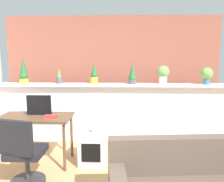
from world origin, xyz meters
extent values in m
cube|color=silver|center=(0.00, 2.00, 0.55)|extent=(4.52, 0.16, 1.09)
cube|color=silver|center=(0.00, 1.96, 1.11)|extent=(4.52, 0.30, 0.04)
cube|color=brown|center=(0.00, 2.60, 1.25)|extent=(4.52, 0.10, 2.50)
cylinder|color=gold|center=(-1.69, 1.97, 1.18)|extent=(0.16, 0.16, 0.09)
sphere|color=#235B2D|center=(-1.69, 1.97, 1.27)|extent=(0.17, 0.17, 0.17)
cone|color=#235B2D|center=(-1.69, 1.97, 1.47)|extent=(0.14, 0.14, 0.33)
cylinder|color=#4C4C51|center=(-1.00, 1.96, 1.19)|extent=(0.11, 0.11, 0.12)
cone|color=#4C9347|center=(-1.00, 1.96, 1.34)|extent=(0.08, 0.08, 0.17)
cylinder|color=gold|center=(-0.32, 1.96, 1.20)|extent=(0.14, 0.14, 0.13)
sphere|color=#235B2D|center=(-0.32, 1.96, 1.30)|extent=(0.12, 0.12, 0.12)
cone|color=#235B2D|center=(-0.32, 1.96, 1.43)|extent=(0.11, 0.11, 0.21)
cylinder|color=#4C4C51|center=(0.40, 1.93, 1.18)|extent=(0.14, 0.14, 0.10)
cone|color=#235B2D|center=(0.40, 1.93, 1.37)|extent=(0.15, 0.15, 0.28)
cylinder|color=silver|center=(0.99, 1.99, 1.20)|extent=(0.15, 0.15, 0.14)
sphere|color=#669E4C|center=(0.99, 1.99, 1.36)|extent=(0.23, 0.23, 0.23)
cylinder|color=#386B84|center=(1.78, 1.93, 1.19)|extent=(0.12, 0.12, 0.12)
sphere|color=#669E4C|center=(1.78, 1.93, 1.33)|extent=(0.23, 0.23, 0.23)
cylinder|color=brown|center=(-0.62, 0.72, 0.35)|extent=(0.04, 0.04, 0.71)
cylinder|color=brown|center=(-1.62, 1.22, 0.35)|extent=(0.04, 0.04, 0.71)
cylinder|color=brown|center=(-0.62, 1.22, 0.35)|extent=(0.04, 0.04, 0.71)
cube|color=brown|center=(-1.12, 0.97, 0.73)|extent=(1.10, 0.60, 0.04)
cube|color=black|center=(-1.08, 1.05, 0.90)|extent=(0.38, 0.04, 0.31)
cylinder|color=#262628|center=(-1.01, 0.35, 0.04)|extent=(0.44, 0.44, 0.07)
cylinder|color=#333333|center=(-1.01, 0.35, 0.24)|extent=(0.06, 0.06, 0.34)
cube|color=black|center=(-1.01, 0.35, 0.45)|extent=(0.44, 0.44, 0.08)
cube|color=black|center=(-1.06, 0.17, 0.70)|extent=(0.44, 0.17, 0.42)
cube|color=silver|center=(-0.25, 0.99, 0.25)|extent=(0.40, 0.40, 0.50)
cube|color=black|center=(-0.25, 0.80, 0.25)|extent=(0.28, 0.04, 0.28)
cylinder|color=silver|center=(-0.21, 0.96, 0.58)|extent=(0.09, 0.09, 0.16)
cube|color=#B22D33|center=(-0.86, 0.89, 0.77)|extent=(0.18, 0.11, 0.04)
cube|color=brown|center=(0.83, -0.01, 0.60)|extent=(1.57, 0.29, 0.40)
cube|color=brown|center=(0.16, -0.36, 0.48)|extent=(0.22, 0.77, 0.16)
camera|label=1|loc=(0.17, -2.36, 1.65)|focal=36.61mm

